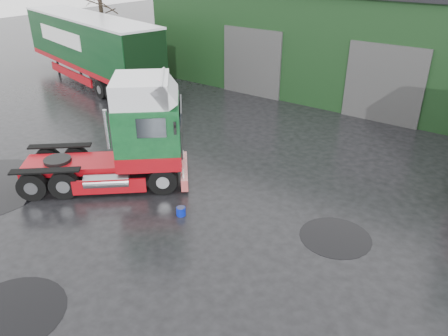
# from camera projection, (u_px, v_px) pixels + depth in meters

# --- Properties ---
(ground) EXTENTS (100.00, 100.00, 0.00)m
(ground) POSITION_uv_depth(u_px,v_px,m) (173.00, 233.00, 14.14)
(ground) COLOR black
(warehouse) EXTENTS (32.40, 12.40, 6.30)m
(warehouse) POSITION_uv_depth(u_px,v_px,m) (419.00, 42.00, 26.10)
(warehouse) COLOR black
(warehouse) RESTS_ON ground
(hero_tractor) EXTENTS (6.96, 6.60, 4.19)m
(hero_tractor) POSITION_uv_depth(u_px,v_px,m) (98.00, 133.00, 16.24)
(hero_tractor) COLOR #0C451D
(hero_tractor) RESTS_ON ground
(trailer_left) EXTENTS (14.44, 6.09, 4.39)m
(trailer_left) POSITION_uv_depth(u_px,v_px,m) (91.00, 50.00, 28.68)
(trailer_left) COLOR silver
(trailer_left) RESTS_ON ground
(wash_bucket) EXTENTS (0.33, 0.33, 0.30)m
(wash_bucket) POSITION_uv_depth(u_px,v_px,m) (181.00, 211.00, 15.01)
(wash_bucket) COLOR #071AA5
(wash_bucket) RESTS_ON ground
(tree_left) EXTENTS (4.40, 4.40, 8.50)m
(tree_left) POSITION_uv_depth(u_px,v_px,m) (101.00, 13.00, 29.76)
(tree_left) COLOR black
(tree_left) RESTS_ON ground
(puddle_0) EXTENTS (2.77, 2.77, 0.01)m
(puddle_0) POSITION_uv_depth(u_px,v_px,m) (10.00, 314.00, 11.02)
(puddle_0) COLOR black
(puddle_0) RESTS_ON ground
(puddle_1) EXTENTS (2.28, 2.28, 0.01)m
(puddle_1) POSITION_uv_depth(u_px,v_px,m) (335.00, 237.00, 13.93)
(puddle_1) COLOR black
(puddle_1) RESTS_ON ground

